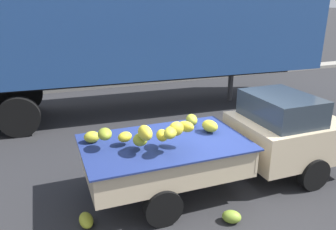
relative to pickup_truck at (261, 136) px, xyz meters
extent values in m
plane|color=#28282B|center=(-1.14, -0.13, -0.88)|extent=(220.00, 220.00, 0.00)
cube|color=gray|center=(-1.14, 8.67, -0.80)|extent=(80.00, 0.80, 0.16)
cube|color=#CCB793|center=(0.63, 0.00, -0.09)|extent=(2.05, 1.71, 0.78)
cube|color=#28333D|center=(0.43, 0.00, 0.56)|extent=(1.13, 1.50, 0.52)
cube|color=#B7BABC|center=(1.61, 0.00, -0.46)|extent=(0.13, 1.63, 0.18)
cube|color=#CCB793|center=(-2.05, 0.01, -0.30)|extent=(2.82, 1.71, 0.08)
cube|color=#CCB793|center=(-2.05, 0.84, -0.04)|extent=(2.81, 0.06, 0.44)
cube|color=#CCB793|center=(-2.06, -0.82, -0.04)|extent=(2.81, 0.06, 0.44)
cube|color=#CCB793|center=(-0.67, 0.00, -0.04)|extent=(0.06, 1.70, 0.44)
cube|color=#CCB793|center=(-3.43, 0.02, -0.04)|extent=(0.06, 1.70, 0.44)
cube|color=#B21914|center=(-2.05, 0.87, -0.08)|extent=(2.70, 0.02, 0.07)
cube|color=navy|center=(-2.05, 0.01, 0.19)|extent=(2.94, 1.83, 0.03)
ellipsoid|color=gold|center=(-1.10, 0.11, 0.33)|extent=(0.34, 0.40, 0.22)
ellipsoid|color=gold|center=(-2.03, -0.48, 0.62)|extent=(0.31, 0.28, 0.24)
ellipsoid|color=#9AA42C|center=(-2.55, -0.17, 0.39)|extent=(0.36, 0.38, 0.21)
ellipsoid|color=gold|center=(-2.15, -0.53, 0.59)|extent=(0.37, 0.39, 0.19)
ellipsoid|color=gold|center=(-2.18, -0.21, 0.42)|extent=(0.26, 0.35, 0.19)
ellipsoid|color=yellow|center=(-2.51, -0.33, 0.56)|extent=(0.22, 0.38, 0.23)
ellipsoid|color=olive|center=(-3.10, 0.07, 0.48)|extent=(0.29, 0.37, 0.19)
ellipsoid|color=gold|center=(-3.27, 0.45, 0.30)|extent=(0.29, 0.25, 0.20)
ellipsoid|color=#ABB030|center=(-1.31, 0.49, 0.35)|extent=(0.28, 0.36, 0.22)
ellipsoid|color=gold|center=(-2.75, 0.11, 0.36)|extent=(0.32, 0.29, 0.18)
ellipsoid|color=gold|center=(-1.79, -0.32, 0.57)|extent=(0.32, 0.34, 0.19)
cylinder|color=black|center=(0.69, 0.82, -0.56)|extent=(0.64, 0.20, 0.64)
cylinder|color=black|center=(0.68, -0.82, -0.56)|extent=(0.64, 0.20, 0.64)
cylinder|color=black|center=(-2.38, 0.83, -0.56)|extent=(0.64, 0.20, 0.64)
cylinder|color=black|center=(-2.39, -0.81, -0.56)|extent=(0.64, 0.20, 0.64)
cube|color=navy|center=(-1.01, 5.09, 1.72)|extent=(12.10, 3.04, 2.70)
cube|color=black|center=(-1.01, 5.09, 0.22)|extent=(11.05, 0.90, 0.30)
cylinder|color=black|center=(-4.55, 6.45, -0.34)|extent=(1.09, 0.35, 1.08)
cylinder|color=black|center=(-4.66, 4.05, -0.34)|extent=(1.09, 0.35, 1.08)
cylinder|color=#38383A|center=(2.28, 4.94, -0.26)|extent=(0.18, 0.18, 1.25)
ellipsoid|color=#A8AD2E|center=(-3.57, -0.39, -0.79)|extent=(0.24, 0.41, 0.18)
ellipsoid|color=olive|center=(-1.32, -1.16, -0.78)|extent=(0.40, 0.37, 0.21)
camera|label=1|loc=(-3.95, -5.13, 2.61)|focal=35.76mm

